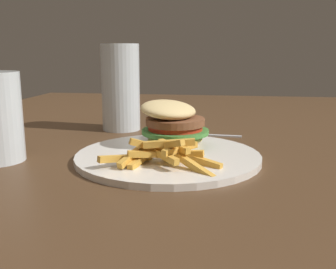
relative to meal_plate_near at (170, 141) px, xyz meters
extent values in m
cube|color=#4C331E|center=(0.05, 0.04, -0.04)|extent=(1.69, 1.16, 0.03)
cylinder|color=#392616|center=(0.83, -0.47, -0.42)|extent=(0.07, 0.07, 0.73)
cylinder|color=#392616|center=(0.83, 0.55, -0.42)|extent=(0.07, 0.07, 0.73)
cylinder|color=white|center=(-0.02, 0.00, -0.02)|extent=(0.29, 0.29, 0.01)
ellipsoid|color=#E0C17F|center=(0.03, 0.00, 0.00)|extent=(0.14, 0.13, 0.02)
cylinder|color=#428438|center=(0.03, 0.00, 0.01)|extent=(0.15, 0.15, 0.01)
cylinder|color=red|center=(0.03, 0.00, 0.02)|extent=(0.12, 0.12, 0.01)
cylinder|color=brown|center=(0.03, 0.00, 0.03)|extent=(0.13, 0.13, 0.01)
ellipsoid|color=#E0C17F|center=(0.04, 0.01, 0.05)|extent=(0.14, 0.13, 0.04)
cube|color=gold|center=(-0.09, 0.04, 0.00)|extent=(0.06, 0.03, 0.02)
cube|color=gold|center=(-0.09, 0.05, -0.01)|extent=(0.07, 0.07, 0.02)
cube|color=gold|center=(-0.08, 0.03, -0.01)|extent=(0.08, 0.03, 0.02)
cube|color=gold|center=(-0.07, -0.03, 0.00)|extent=(0.02, 0.06, 0.02)
cube|color=gold|center=(-0.11, -0.05, -0.01)|extent=(0.06, 0.07, 0.03)
cube|color=gold|center=(-0.08, 0.01, 0.00)|extent=(0.05, 0.08, 0.02)
cube|color=gold|center=(-0.09, 0.00, 0.01)|extent=(0.05, 0.06, 0.03)
cube|color=gold|center=(-0.09, 0.00, 0.00)|extent=(0.06, 0.05, 0.02)
cube|color=gold|center=(-0.07, 0.01, 0.01)|extent=(0.05, 0.08, 0.04)
cube|color=gold|center=(-0.05, -0.01, 0.00)|extent=(0.08, 0.01, 0.01)
cube|color=gold|center=(-0.03, -0.02, -0.01)|extent=(0.04, 0.07, 0.02)
cube|color=gold|center=(-0.08, -0.06, -0.01)|extent=(0.04, 0.05, 0.01)
cube|color=gold|center=(-0.09, -0.01, 0.02)|extent=(0.02, 0.07, 0.01)
cube|color=gold|center=(-0.08, -0.03, 0.01)|extent=(0.06, 0.05, 0.01)
cube|color=gold|center=(-0.07, -0.02, 0.01)|extent=(0.05, 0.05, 0.01)
cylinder|color=silver|center=(0.20, 0.14, 0.07)|extent=(0.08, 0.08, 0.18)
cylinder|color=gold|center=(0.20, 0.14, 0.06)|extent=(0.07, 0.07, 0.17)
ellipsoid|color=silver|center=(0.17, 0.02, -0.02)|extent=(0.05, 0.06, 0.01)
cube|color=silver|center=(0.16, -0.06, -0.02)|extent=(0.02, 0.12, 0.00)
camera|label=1|loc=(-0.62, -0.09, 0.15)|focal=42.00mm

